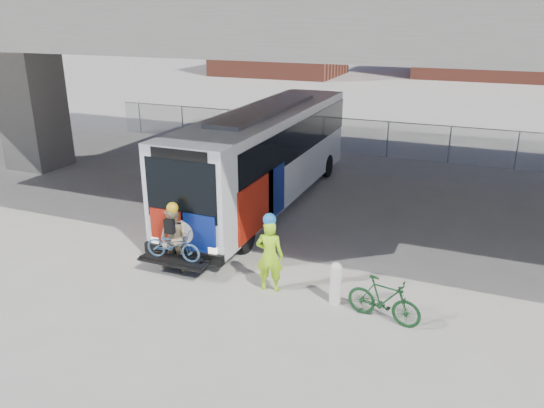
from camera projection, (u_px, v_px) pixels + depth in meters
The scene contains 9 objects.
ground at pixel (282, 243), 16.98m from camera, with size 160.00×160.00×0.00m, color #9E9991.
bus at pixel (266, 149), 19.93m from camera, with size 2.67×12.90×3.69m.
overpass at pixel (326, 25), 18.22m from camera, with size 40.00×16.00×7.95m.
chainlink_fence at pixel (368, 128), 26.91m from camera, with size 30.00×0.06×30.00m.
brick_buildings at pixel (458, 27), 56.57m from camera, with size 54.00×22.00×12.00m.
bollard at pixel (336, 281), 13.30m from camera, with size 0.29×0.29×1.13m.
cyclist_hivis at pixel (270, 254), 13.80m from camera, with size 0.80×0.60×2.17m.
cyclist_tan at pixel (174, 239), 14.86m from camera, with size 0.93×0.73×2.07m.
bike_parked at pixel (384, 300), 12.56m from camera, with size 0.52×1.84×1.10m, color #12391A.
Camera 1 is at (5.63, -14.47, 6.98)m, focal length 35.00 mm.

